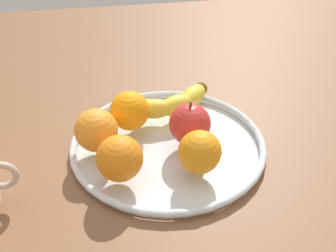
{
  "coord_description": "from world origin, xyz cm",
  "views": [
    {
      "loc": [
        -9.75,
        -55.4,
        45.37
      ],
      "look_at": [
        0.0,
        0.0,
        4.8
      ],
      "focal_mm": 43.25,
      "sensor_mm": 36.0,
      "label": 1
    }
  ],
  "objects_px": {
    "apple": "(190,124)",
    "orange_back_right": "(120,158)",
    "fruit_bowl": "(168,144)",
    "orange_center": "(200,152)",
    "orange_front_right": "(130,111)",
    "banana": "(176,103)",
    "orange_back_left": "(96,131)"
  },
  "relations": [
    {
      "from": "orange_back_right",
      "to": "fruit_bowl",
      "type": "bearing_deg",
      "value": 41.64
    },
    {
      "from": "banana",
      "to": "orange_center",
      "type": "bearing_deg",
      "value": -108.99
    },
    {
      "from": "fruit_bowl",
      "to": "orange_back_left",
      "type": "height_order",
      "value": "orange_back_left"
    },
    {
      "from": "orange_back_right",
      "to": "orange_back_left",
      "type": "distance_m",
      "value": 0.08
    },
    {
      "from": "apple",
      "to": "orange_center",
      "type": "height_order",
      "value": "apple"
    },
    {
      "from": "apple",
      "to": "fruit_bowl",
      "type": "bearing_deg",
      "value": 166.28
    },
    {
      "from": "fruit_bowl",
      "to": "orange_center",
      "type": "height_order",
      "value": "orange_center"
    },
    {
      "from": "orange_back_left",
      "to": "fruit_bowl",
      "type": "bearing_deg",
      "value": 0.64
    },
    {
      "from": "fruit_bowl",
      "to": "apple",
      "type": "relative_size",
      "value": 4.3
    },
    {
      "from": "fruit_bowl",
      "to": "orange_front_right",
      "type": "relative_size",
      "value": 4.85
    },
    {
      "from": "orange_front_right",
      "to": "orange_back_right",
      "type": "height_order",
      "value": "orange_back_right"
    },
    {
      "from": "orange_front_right",
      "to": "banana",
      "type": "bearing_deg",
      "value": 22.96
    },
    {
      "from": "fruit_bowl",
      "to": "orange_back_left",
      "type": "relative_size",
      "value": 4.72
    },
    {
      "from": "apple",
      "to": "orange_front_right",
      "type": "relative_size",
      "value": 1.13
    },
    {
      "from": "orange_center",
      "to": "orange_back_right",
      "type": "relative_size",
      "value": 0.95
    },
    {
      "from": "apple",
      "to": "orange_back_right",
      "type": "bearing_deg",
      "value": -150.74
    },
    {
      "from": "apple",
      "to": "orange_back_left",
      "type": "height_order",
      "value": "apple"
    },
    {
      "from": "fruit_bowl",
      "to": "banana",
      "type": "bearing_deg",
      "value": 70.98
    },
    {
      "from": "fruit_bowl",
      "to": "orange_back_right",
      "type": "bearing_deg",
      "value": -138.36
    },
    {
      "from": "fruit_bowl",
      "to": "orange_back_right",
      "type": "xyz_separation_m",
      "value": [
        -0.09,
        -0.08,
        0.05
      ]
    },
    {
      "from": "fruit_bowl",
      "to": "orange_back_right",
      "type": "distance_m",
      "value": 0.13
    },
    {
      "from": "orange_front_right",
      "to": "orange_back_right",
      "type": "bearing_deg",
      "value": -102.19
    },
    {
      "from": "orange_back_left",
      "to": "orange_center",
      "type": "bearing_deg",
      "value": -27.54
    },
    {
      "from": "banana",
      "to": "orange_back_left",
      "type": "height_order",
      "value": "orange_back_left"
    },
    {
      "from": "banana",
      "to": "apple",
      "type": "bearing_deg",
      "value": -107.4
    },
    {
      "from": "fruit_bowl",
      "to": "apple",
      "type": "height_order",
      "value": "apple"
    },
    {
      "from": "banana",
      "to": "orange_front_right",
      "type": "height_order",
      "value": "orange_front_right"
    },
    {
      "from": "banana",
      "to": "orange_center",
      "type": "xyz_separation_m",
      "value": [
        0.01,
        -0.17,
        0.02
      ]
    },
    {
      "from": "apple",
      "to": "orange_center",
      "type": "xyz_separation_m",
      "value": [
        -0.0,
        -0.07,
        -0.0
      ]
    },
    {
      "from": "orange_back_left",
      "to": "orange_front_right",
      "type": "bearing_deg",
      "value": 40.38
    },
    {
      "from": "orange_front_right",
      "to": "fruit_bowl",
      "type": "bearing_deg",
      "value": -39.58
    },
    {
      "from": "fruit_bowl",
      "to": "orange_center",
      "type": "relative_size",
      "value": 4.95
    }
  ]
}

